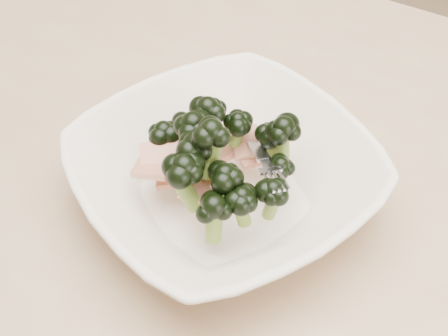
% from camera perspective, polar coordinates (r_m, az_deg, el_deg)
% --- Properties ---
extents(dining_table, '(1.20, 0.80, 0.75)m').
position_cam_1_polar(dining_table, '(0.78, 2.25, -4.30)').
color(dining_table, tan).
rests_on(dining_table, ground).
extents(broccoli_dish, '(0.39, 0.39, 0.13)m').
position_cam_1_polar(broccoli_dish, '(0.64, -0.08, -0.53)').
color(broccoli_dish, silver).
rests_on(broccoli_dish, dining_table).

